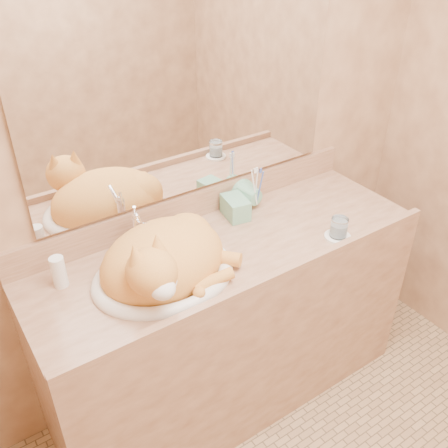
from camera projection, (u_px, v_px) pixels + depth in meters
wall_back at (190, 128)px, 1.93m from camera, size 2.40×0.02×2.50m
vanity_counter at (229, 325)px, 2.19m from camera, size 1.60×0.55×0.85m
mirror at (190, 93)px, 1.84m from camera, size 1.30×0.02×0.80m
sink_basin at (163, 258)px, 1.76m from camera, size 0.58×0.51×0.16m
faucet at (138, 230)px, 1.89m from camera, size 0.07×0.13×0.18m
cat at (164, 258)px, 1.75m from camera, size 0.54×0.47×0.26m
soap_dispenser at (243, 204)px, 2.03m from camera, size 0.10×0.11×0.20m
toothbrush_cup at (257, 200)px, 2.15m from camera, size 0.13×0.13×0.11m
toothbrushes at (257, 186)px, 2.11m from camera, size 0.03×0.03×0.21m
saucer at (338, 237)px, 2.00m from camera, size 0.11×0.11×0.01m
water_glass at (339, 227)px, 1.98m from camera, size 0.07×0.07×0.08m
lotion_bottle at (59, 272)px, 1.73m from camera, size 0.05×0.05×0.12m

